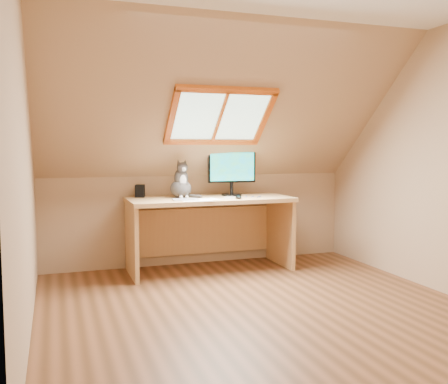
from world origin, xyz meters
name	(u,v)px	position (x,y,z in m)	size (l,w,h in m)	color
ground	(260,309)	(0.00, 0.00, 0.00)	(3.50, 3.50, 0.00)	brown
room_shell	(266,133)	(0.00, -0.09, 1.43)	(3.52, 3.52, 2.41)	#A28161
desk	(208,218)	(0.00, 1.45, 0.55)	(1.72, 0.75, 0.79)	tan
monitor	(232,170)	(0.29, 1.49, 1.07)	(0.54, 0.23, 0.49)	black
cat	(181,184)	(-0.30, 1.45, 0.93)	(0.24, 0.28, 0.41)	#46403E
desk_speaker	(140,191)	(-0.70, 1.63, 0.85)	(0.09, 0.09, 0.13)	black
graphics_tablet	(186,200)	(-0.31, 1.19, 0.79)	(0.26, 0.18, 0.01)	#B2B2B7
mouse	(239,197)	(0.23, 1.13, 0.80)	(0.06, 0.11, 0.03)	black
papers	(205,200)	(-0.13, 1.12, 0.79)	(0.35, 0.30, 0.01)	white
cables	(242,197)	(0.32, 1.26, 0.79)	(0.51, 0.26, 0.01)	silver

